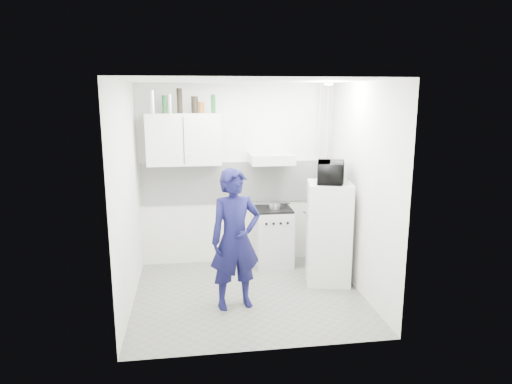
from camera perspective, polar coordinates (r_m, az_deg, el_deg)
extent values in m
plane|color=#61615D|center=(5.81, -0.90, -12.80)|extent=(2.80, 2.80, 0.00)
plane|color=white|center=(5.27, -0.99, 13.75)|extent=(2.80, 2.80, 0.00)
plane|color=white|center=(6.62, -2.33, 2.10)|extent=(2.80, 0.00, 2.80)
plane|color=white|center=(5.40, -15.83, -0.63)|extent=(0.00, 2.60, 2.60)
plane|color=white|center=(5.74, 13.05, 0.25)|extent=(0.00, 2.60, 2.60)
imported|color=#10103D|center=(5.26, -2.60, -5.94)|extent=(0.67, 0.50, 1.64)
cube|color=silver|center=(6.66, 2.20, -5.72)|extent=(0.52, 0.52, 0.82)
cube|color=silver|center=(6.09, 9.06, -5.04)|extent=(0.66, 0.66, 1.34)
cube|color=black|center=(6.54, 2.23, -2.15)|extent=(0.49, 0.49, 0.03)
cylinder|color=silver|center=(6.47, 2.35, -1.74)|extent=(0.16, 0.16, 0.09)
imported|color=black|center=(5.90, 9.32, 2.45)|extent=(0.56, 0.46, 0.27)
cylinder|color=silver|center=(6.32, -12.87, 10.93)|extent=(0.07, 0.07, 0.30)
cylinder|color=#144C1E|center=(6.31, -11.38, 10.70)|extent=(0.06, 0.06, 0.24)
cylinder|color=silver|center=(6.31, -10.75, 10.78)|extent=(0.06, 0.06, 0.25)
cylinder|color=black|center=(6.31, -9.54, 11.18)|extent=(0.07, 0.07, 0.33)
cylinder|color=black|center=(6.31, -7.68, 10.76)|extent=(0.09, 0.09, 0.22)
cylinder|color=brown|center=(6.31, -6.85, 10.44)|extent=(0.08, 0.08, 0.15)
cylinder|color=#144C1E|center=(6.31, -5.36, 10.92)|extent=(0.06, 0.06, 0.25)
cube|color=silver|center=(6.33, -9.01, 6.54)|extent=(1.00, 0.35, 0.70)
cube|color=silver|center=(6.39, 1.91, 4.20)|extent=(0.60, 0.50, 0.14)
cube|color=white|center=(6.62, -2.31, 1.22)|extent=(2.74, 0.03, 0.60)
cylinder|color=silver|center=(6.79, 8.72, 2.23)|extent=(0.05, 0.05, 2.60)
cylinder|color=silver|center=(6.76, 7.75, 2.22)|extent=(0.04, 0.04, 2.60)
cylinder|color=white|center=(5.68, 9.07, 13.18)|extent=(0.10, 0.10, 0.02)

